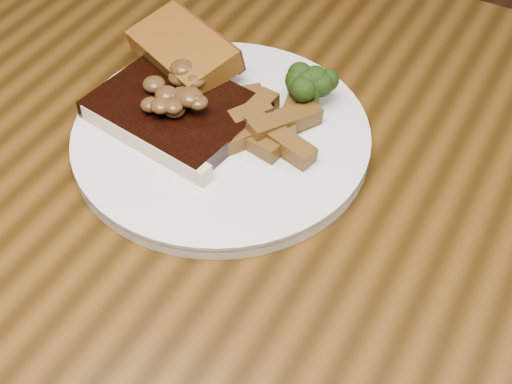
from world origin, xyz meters
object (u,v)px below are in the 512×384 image
(plate, at_px, (221,138))
(garlic_bread, at_px, (185,66))
(dining_table, at_px, (250,270))
(steak, at_px, (176,111))
(chair_far, at_px, (303,59))
(potato_wedges, at_px, (276,132))

(plate, height_order, garlic_bread, garlic_bread)
(dining_table, distance_m, steak, 0.18)
(plate, bearing_deg, dining_table, -43.34)
(plate, relative_size, steak, 1.90)
(chair_far, bearing_deg, potato_wedges, 124.02)
(dining_table, bearing_deg, steak, 152.75)
(steak, relative_size, garlic_bread, 1.31)
(plate, bearing_deg, chair_far, 106.51)
(chair_far, relative_size, plate, 2.77)
(plate, height_order, steak, steak)
(chair_far, height_order, plate, chair_far)
(dining_table, relative_size, chair_far, 1.93)
(dining_table, bearing_deg, garlic_bread, 140.23)
(dining_table, xyz_separation_m, potato_wedges, (-0.02, 0.08, 0.12))
(dining_table, xyz_separation_m, plate, (-0.07, 0.07, 0.10))
(garlic_bread, xyz_separation_m, potato_wedges, (0.14, -0.04, -0.00))
(chair_far, distance_m, potato_wedges, 0.64)
(chair_far, distance_m, garlic_bread, 0.58)
(plate, xyz_separation_m, garlic_bread, (-0.08, 0.06, 0.02))
(steak, xyz_separation_m, potato_wedges, (0.10, 0.02, 0.00))
(chair_far, bearing_deg, plate, 118.24)
(dining_table, height_order, garlic_bread, garlic_bread)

